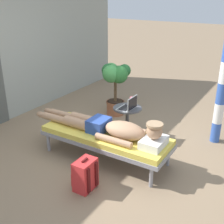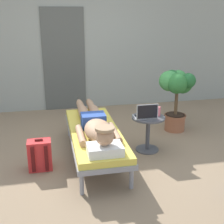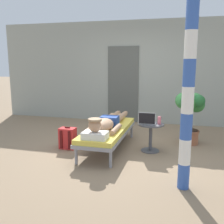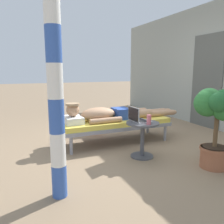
{
  "view_description": "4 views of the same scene",
  "coord_description": "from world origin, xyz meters",
  "px_view_note": "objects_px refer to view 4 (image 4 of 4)",
  "views": [
    {
      "loc": [
        -3.37,
        -2.13,
        2.32
      ],
      "look_at": [
        -0.04,
        -0.09,
        0.69
      ],
      "focal_mm": 46.74,
      "sensor_mm": 36.0,
      "label": 1
    },
    {
      "loc": [
        -0.77,
        -3.93,
        1.98
      ],
      "look_at": [
        0.03,
        -0.18,
        0.69
      ],
      "focal_mm": 48.88,
      "sensor_mm": 36.0,
      "label": 2
    },
    {
      "loc": [
        1.13,
        -4.68,
        1.64
      ],
      "look_at": [
        -0.14,
        0.02,
        0.7
      ],
      "focal_mm": 42.04,
      "sensor_mm": 36.0,
      "label": 3
    },
    {
      "loc": [
        3.38,
        -1.72,
        1.27
      ],
      "look_at": [
        0.01,
        -0.23,
        0.59
      ],
      "focal_mm": 36.69,
      "sensor_mm": 36.0,
      "label": 4
    }
  ],
  "objects_px": {
    "person_reclining": "(111,114)",
    "side_table": "(142,134)",
    "porch_post": "(55,81)",
    "drink_glass": "(149,120)",
    "backpack": "(92,124)",
    "laptop": "(137,118)",
    "lounge_chair": "(115,123)",
    "potted_plant": "(217,113)"
  },
  "relations": [
    {
      "from": "drink_glass",
      "to": "person_reclining",
      "type": "bearing_deg",
      "value": -169.94
    },
    {
      "from": "side_table",
      "to": "porch_post",
      "type": "xyz_separation_m",
      "value": [
        0.6,
        -1.33,
        0.81
      ]
    },
    {
      "from": "lounge_chair",
      "to": "person_reclining",
      "type": "height_order",
      "value": "person_reclining"
    },
    {
      "from": "person_reclining",
      "to": "lounge_chair",
      "type": "bearing_deg",
      "value": 90.0
    },
    {
      "from": "potted_plant",
      "to": "backpack",
      "type": "bearing_deg",
      "value": -157.91
    },
    {
      "from": "person_reclining",
      "to": "backpack",
      "type": "xyz_separation_m",
      "value": [
        -0.75,
        -0.09,
        -0.32
      ]
    },
    {
      "from": "side_table",
      "to": "backpack",
      "type": "bearing_deg",
      "value": -170.96
    },
    {
      "from": "drink_glass",
      "to": "potted_plant",
      "type": "relative_size",
      "value": 0.13
    },
    {
      "from": "person_reclining",
      "to": "side_table",
      "type": "xyz_separation_m",
      "value": [
        0.8,
        0.16,
        -0.16
      ]
    },
    {
      "from": "drink_glass",
      "to": "backpack",
      "type": "relative_size",
      "value": 0.33
    },
    {
      "from": "drink_glass",
      "to": "side_table",
      "type": "bearing_deg",
      "value": -175.64
    },
    {
      "from": "lounge_chair",
      "to": "laptop",
      "type": "height_order",
      "value": "laptop"
    },
    {
      "from": "drink_glass",
      "to": "potted_plant",
      "type": "bearing_deg",
      "value": 49.79
    },
    {
      "from": "drink_glass",
      "to": "porch_post",
      "type": "distance_m",
      "value": 1.53
    },
    {
      "from": "side_table",
      "to": "person_reclining",
      "type": "bearing_deg",
      "value": -168.88
    },
    {
      "from": "laptop",
      "to": "backpack",
      "type": "xyz_separation_m",
      "value": [
        -1.48,
        -0.19,
        -0.39
      ]
    },
    {
      "from": "backpack",
      "to": "porch_post",
      "type": "xyz_separation_m",
      "value": [
        2.14,
        -1.09,
        0.97
      ]
    },
    {
      "from": "person_reclining",
      "to": "backpack",
      "type": "relative_size",
      "value": 5.12
    },
    {
      "from": "person_reclining",
      "to": "side_table",
      "type": "height_order",
      "value": "person_reclining"
    },
    {
      "from": "drink_glass",
      "to": "backpack",
      "type": "xyz_separation_m",
      "value": [
        -1.69,
        -0.26,
        -0.4
      ]
    },
    {
      "from": "lounge_chair",
      "to": "potted_plant",
      "type": "height_order",
      "value": "potted_plant"
    },
    {
      "from": "drink_glass",
      "to": "porch_post",
      "type": "relative_size",
      "value": 0.06
    },
    {
      "from": "laptop",
      "to": "drink_glass",
      "type": "distance_m",
      "value": 0.22
    },
    {
      "from": "potted_plant",
      "to": "porch_post",
      "type": "relative_size",
      "value": 0.45
    },
    {
      "from": "lounge_chair",
      "to": "backpack",
      "type": "xyz_separation_m",
      "value": [
        -0.75,
        -0.17,
        -0.15
      ]
    },
    {
      "from": "laptop",
      "to": "porch_post",
      "type": "bearing_deg",
      "value": -62.89
    },
    {
      "from": "person_reclining",
      "to": "potted_plant",
      "type": "bearing_deg",
      "value": 28.77
    },
    {
      "from": "laptop",
      "to": "lounge_chair",
      "type": "bearing_deg",
      "value": -178.46
    },
    {
      "from": "potted_plant",
      "to": "side_table",
      "type": "bearing_deg",
      "value": -136.56
    },
    {
      "from": "drink_glass",
      "to": "porch_post",
      "type": "bearing_deg",
      "value": -71.64
    },
    {
      "from": "lounge_chair",
      "to": "porch_post",
      "type": "height_order",
      "value": "porch_post"
    },
    {
      "from": "potted_plant",
      "to": "lounge_chair",
      "type": "bearing_deg",
      "value": -153.8
    },
    {
      "from": "backpack",
      "to": "drink_glass",
      "type": "bearing_deg",
      "value": 8.63
    },
    {
      "from": "drink_glass",
      "to": "porch_post",
      "type": "xyz_separation_m",
      "value": [
        0.45,
        -1.34,
        0.58
      ]
    },
    {
      "from": "side_table",
      "to": "potted_plant",
      "type": "distance_m",
      "value": 1.04
    },
    {
      "from": "lounge_chair",
      "to": "side_table",
      "type": "distance_m",
      "value": 0.8
    },
    {
      "from": "lounge_chair",
      "to": "backpack",
      "type": "distance_m",
      "value": 0.78
    },
    {
      "from": "potted_plant",
      "to": "drink_glass",
      "type": "bearing_deg",
      "value": -130.21
    },
    {
      "from": "lounge_chair",
      "to": "laptop",
      "type": "xyz_separation_m",
      "value": [
        0.74,
        0.02,
        0.24
      ]
    },
    {
      "from": "person_reclining",
      "to": "backpack",
      "type": "height_order",
      "value": "person_reclining"
    },
    {
      "from": "porch_post",
      "to": "drink_glass",
      "type": "bearing_deg",
      "value": 108.36
    },
    {
      "from": "person_reclining",
      "to": "porch_post",
      "type": "relative_size",
      "value": 0.93
    }
  ]
}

